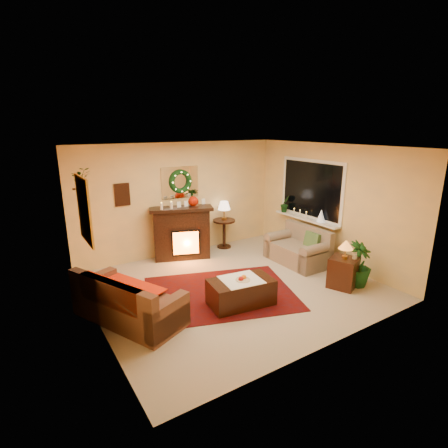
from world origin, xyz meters
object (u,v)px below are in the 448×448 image
end_table_square (343,273)px  sofa (128,294)px  coffee_table (241,293)px  loveseat (297,245)px  side_table_round (224,235)px  fireplace (182,235)px

end_table_square → sofa: bearing=164.9°
end_table_square → coffee_table: size_ratio=0.54×
loveseat → side_table_round: bearing=116.0°
sofa → loveseat: size_ratio=1.31×
side_table_round → end_table_square: 3.17m
loveseat → end_table_square: size_ratio=2.39×
loveseat → side_table_round: 1.91m
end_table_square → loveseat: bearing=84.5°
sofa → fireplace: size_ratio=1.46×
sofa → fireplace: 2.71m
sofa → end_table_square: size_ratio=3.12×
loveseat → end_table_square: 1.38m
fireplace → side_table_round: (1.21, 0.11, -0.23)m
end_table_square → fireplace: bearing=122.6°
end_table_square → coffee_table: (-2.02, 0.47, -0.06)m
sofa → coffee_table: sofa is taller
fireplace → coffee_table: size_ratio=1.15×
sofa → side_table_round: sofa is taller
loveseat → end_table_square: loveseat is taller
sofa → coffee_table: (1.75, -0.55, -0.22)m
fireplace → side_table_round: 1.24m
side_table_round → coffee_table: bearing=-116.8°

